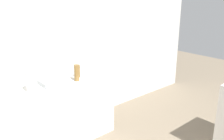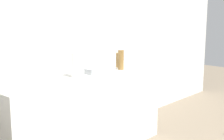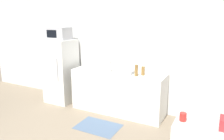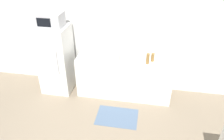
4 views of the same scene
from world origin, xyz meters
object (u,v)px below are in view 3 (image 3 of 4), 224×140
at_px(jar, 183,117).
at_px(microwave, 59,33).
at_px(refrigerator, 61,71).
at_px(bottle_tall, 136,70).
at_px(bottle_short, 143,71).
at_px(paper_towel_roll, 109,66).

bearing_deg(jar, microwave, 150.32).
bearing_deg(refrigerator, jar, -29.70).
xyz_separation_m(bottle_tall, bottle_short, (0.10, 0.12, -0.02)).
height_order(microwave, jar, microwave).
bearing_deg(paper_towel_roll, refrigerator, 176.60).
distance_m(refrigerator, paper_towel_roll, 1.42).
bearing_deg(jar, refrigerator, 150.30).
relative_size(microwave, paper_towel_roll, 2.01).
distance_m(bottle_tall, bottle_short, 0.16).
height_order(refrigerator, jar, refrigerator).
bearing_deg(microwave, refrigerator, 71.17).
xyz_separation_m(refrigerator, bottle_short, (2.13, 0.01, 0.24)).
xyz_separation_m(microwave, jar, (3.24, -1.85, -0.65)).
distance_m(refrigerator, jar, 3.74).
bearing_deg(bottle_tall, microwave, 176.97).
bearing_deg(paper_towel_roll, microwave, 176.65).
distance_m(bottle_short, jar, 2.16).
relative_size(microwave, bottle_tall, 2.29).
xyz_separation_m(microwave, bottle_tall, (2.03, -0.11, -0.66)).
bearing_deg(bottle_short, refrigerator, -179.62).
xyz_separation_m(bottle_short, jar, (1.10, -1.86, 0.04)).
xyz_separation_m(microwave, paper_towel_roll, (1.39, -0.08, -0.64)).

